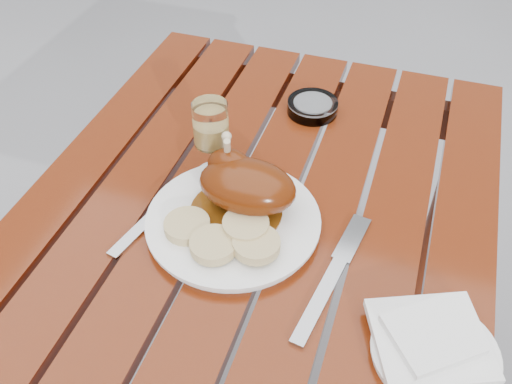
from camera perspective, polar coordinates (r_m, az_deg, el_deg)
table at (r=1.24m, az=-1.11°, el=-16.08°), size 0.80×1.20×0.75m
dinner_plate at (r=0.95m, az=-2.29°, el=-3.01°), size 0.35×0.35×0.02m
roast_duck at (r=0.94m, az=-1.19°, el=0.77°), size 0.17×0.16×0.12m
bread_dumplings at (r=0.90m, az=-3.08°, el=-4.31°), size 0.20×0.12×0.03m
wine_glass at (r=1.00m, az=-4.44°, el=5.08°), size 0.08×0.08×0.15m
side_plate at (r=0.84m, az=17.42°, el=-15.16°), size 0.21×0.21×0.01m
napkin at (r=0.83m, az=17.00°, el=-13.97°), size 0.19×0.19×0.01m
ashtray at (r=1.20m, az=5.67°, el=8.48°), size 0.11×0.11×0.03m
fork at (r=0.97m, az=-11.06°, el=-3.12°), size 0.06×0.17×0.01m
knife at (r=0.88m, az=7.18°, el=-9.19°), size 0.06×0.23×0.01m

